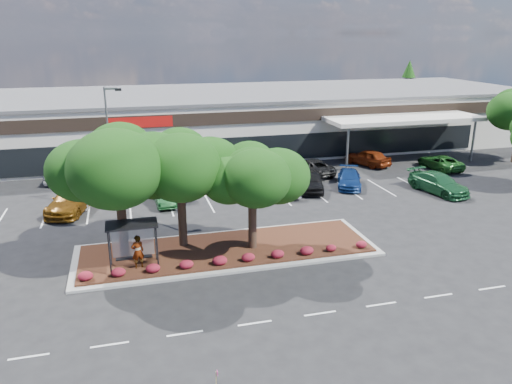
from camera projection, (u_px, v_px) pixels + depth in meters
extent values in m
plane|color=black|center=(279.00, 277.00, 27.07)|extent=(160.00, 160.00, 0.00)
cube|color=beige|center=(190.00, 121.00, 57.45)|extent=(80.00, 20.00, 6.00)
cube|color=#535355|center=(189.00, 94.00, 56.51)|extent=(80.40, 20.40, 0.30)
cube|color=black|center=(204.00, 119.00, 47.65)|extent=(80.00, 0.25, 1.20)
cube|color=black|center=(205.00, 152.00, 48.63)|extent=(60.00, 0.18, 2.60)
cube|color=#AD0F0C|center=(140.00, 122.00, 46.11)|extent=(6.00, 0.12, 1.00)
cube|color=beige|center=(404.00, 119.00, 50.45)|extent=(16.00, 5.00, 0.40)
cylinder|color=slate|center=(347.00, 149.00, 47.59)|extent=(0.24, 0.24, 4.20)
cylinder|color=slate|center=(473.00, 141.00, 51.04)|extent=(0.24, 0.24, 4.20)
cube|color=#9C9B97|center=(227.00, 251.00, 30.24)|extent=(18.00, 6.00, 0.15)
cube|color=#492616|center=(227.00, 249.00, 30.20)|extent=(17.20, 5.20, 0.12)
cube|color=silver|center=(29.00, 357.00, 20.43)|extent=(1.60, 0.12, 0.01)
cube|color=silver|center=(110.00, 345.00, 21.22)|extent=(1.60, 0.12, 0.01)
cube|color=silver|center=(185.00, 333.00, 22.01)|extent=(1.60, 0.12, 0.01)
cube|color=silver|center=(255.00, 323.00, 22.80)|extent=(1.60, 0.12, 0.01)
cube|color=silver|center=(320.00, 313.00, 23.59)|extent=(1.60, 0.12, 0.01)
cube|color=silver|center=(381.00, 304.00, 24.38)|extent=(1.60, 0.12, 0.01)
cube|color=silver|center=(438.00, 296.00, 25.17)|extent=(1.60, 0.12, 0.01)
cube|color=silver|center=(492.00, 288.00, 25.96)|extent=(1.60, 0.12, 0.01)
cube|color=silver|center=(0.00, 220.00, 35.42)|extent=(0.12, 5.00, 0.01)
cube|color=silver|center=(45.00, 216.00, 36.16)|extent=(0.12, 5.00, 0.01)
cube|color=silver|center=(89.00, 212.00, 36.90)|extent=(0.12, 5.00, 0.01)
cube|color=silver|center=(130.00, 209.00, 37.64)|extent=(0.12, 5.00, 0.01)
cube|color=silver|center=(170.00, 205.00, 38.38)|extent=(0.12, 5.00, 0.01)
cube|color=silver|center=(209.00, 202.00, 39.12)|extent=(0.12, 5.00, 0.01)
cube|color=silver|center=(246.00, 199.00, 39.86)|extent=(0.12, 5.00, 0.01)
cube|color=silver|center=(281.00, 196.00, 40.60)|extent=(0.12, 5.00, 0.01)
cube|color=silver|center=(316.00, 193.00, 41.34)|extent=(0.12, 5.00, 0.01)
cube|color=silver|center=(349.00, 190.00, 42.08)|extent=(0.12, 5.00, 0.01)
cube|color=silver|center=(381.00, 188.00, 42.82)|extent=(0.12, 5.00, 0.01)
cube|color=silver|center=(412.00, 185.00, 43.56)|extent=(0.12, 5.00, 0.01)
cylinder|color=black|center=(110.00, 244.00, 27.63)|extent=(0.08, 0.08, 2.50)
cylinder|color=black|center=(156.00, 239.00, 28.25)|extent=(0.08, 0.08, 2.50)
cylinder|color=black|center=(109.00, 253.00, 26.43)|extent=(0.08, 0.08, 2.50)
cylinder|color=black|center=(157.00, 248.00, 27.05)|extent=(0.08, 0.08, 2.50)
cube|color=black|center=(131.00, 224.00, 26.95)|extent=(2.75, 1.55, 0.10)
cube|color=silver|center=(133.00, 240.00, 27.90)|extent=(2.30, 0.03, 2.00)
cube|color=black|center=(134.00, 258.00, 27.81)|extent=(2.00, 0.35, 0.06)
cone|color=#193B0D|center=(407.00, 90.00, 74.58)|extent=(3.96, 3.96, 9.00)
imported|color=#594C47|center=(138.00, 252.00, 27.38)|extent=(0.78, 0.60, 1.91)
cube|color=#9C9B97|center=(115.00, 205.00, 37.86)|extent=(0.50, 0.50, 0.40)
cylinder|color=slate|center=(109.00, 147.00, 36.48)|extent=(0.14, 0.14, 8.65)
cube|color=slate|center=(111.00, 89.00, 35.42)|extent=(0.93, 0.43, 0.14)
cube|color=black|center=(118.00, 89.00, 35.67)|extent=(0.51, 0.40, 0.18)
cube|color=#A48C56|center=(216.00, 382.00, 18.28)|extent=(0.03, 0.03, 0.92)
cube|color=#E43C94|center=(217.00, 373.00, 18.17)|extent=(0.02, 0.14, 0.18)
imported|color=#AAACB5|center=(78.00, 195.00, 38.59)|extent=(2.16, 4.81, 1.37)
imported|color=#653C0C|center=(72.00, 200.00, 37.00)|extent=(4.05, 6.37, 1.72)
imported|color=#184B21|center=(164.00, 195.00, 38.57)|extent=(1.70, 4.20, 1.35)
imported|color=navy|center=(173.00, 186.00, 40.45)|extent=(2.78, 5.07, 1.58)
imported|color=#1A4916|center=(285.00, 183.00, 41.35)|extent=(3.36, 5.31, 1.65)
imported|color=silver|center=(287.00, 184.00, 41.19)|extent=(2.48, 4.98, 1.57)
imported|color=black|center=(311.00, 180.00, 41.91)|extent=(3.44, 5.33, 1.69)
imported|color=navy|center=(349.00, 179.00, 42.94)|extent=(3.68, 5.14, 1.38)
imported|color=#1D542C|center=(439.00, 183.00, 41.25)|extent=(3.44, 5.91, 1.61)
imported|color=silver|center=(60.00, 174.00, 44.25)|extent=(2.76, 4.47, 1.42)
imported|color=#A4A7B0|center=(114.00, 182.00, 41.60)|extent=(2.48, 5.84, 1.68)
imported|color=white|center=(200.00, 164.00, 47.19)|extent=(3.34, 5.12, 1.59)
imported|color=navy|center=(188.00, 174.00, 43.68)|extent=(2.65, 5.18, 1.69)
imported|color=#B7B9C4|center=(223.00, 175.00, 43.36)|extent=(3.75, 6.25, 1.69)
imported|color=black|center=(311.00, 167.00, 46.65)|extent=(3.45, 5.72, 1.49)
imported|color=maroon|center=(368.00, 157.00, 49.85)|extent=(3.71, 5.17, 1.64)
imported|color=#1D551C|center=(440.00, 162.00, 48.45)|extent=(2.63, 5.12, 1.38)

